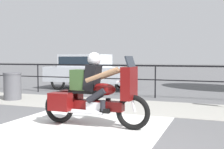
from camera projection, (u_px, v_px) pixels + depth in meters
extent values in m
plane|color=#565659|center=(94.00, 137.00, 5.25)|extent=(120.00, 120.00, 0.00)
cube|color=#99968E|center=(141.00, 107.00, 8.42)|extent=(44.00, 2.40, 0.01)
cube|color=silver|center=(62.00, 136.00, 5.27)|extent=(3.49, 6.00, 0.01)
cube|color=black|center=(155.00, 66.00, 10.19)|extent=(36.00, 0.04, 0.06)
cube|color=black|center=(155.00, 80.00, 10.22)|extent=(36.00, 0.03, 0.04)
cylinder|color=black|center=(38.00, 78.00, 12.04)|extent=(0.05, 0.05, 1.21)
cylinder|color=black|center=(155.00, 82.00, 10.22)|extent=(0.05, 0.05, 1.21)
torus|color=black|center=(133.00, 112.00, 5.71)|extent=(0.72, 0.11, 0.72)
torus|color=black|center=(59.00, 107.00, 6.33)|extent=(0.72, 0.11, 0.72)
cube|color=#5B0C0C|center=(94.00, 105.00, 6.01)|extent=(1.32, 0.22, 0.20)
cube|color=silver|center=(96.00, 107.00, 6.01)|extent=(0.34, 0.26, 0.26)
ellipsoid|color=#5B0C0C|center=(103.00, 89.00, 5.92)|extent=(0.57, 0.30, 0.26)
cube|color=black|center=(87.00, 91.00, 6.06)|extent=(0.76, 0.28, 0.08)
cube|color=#5B0C0C|center=(129.00, 83.00, 5.70)|extent=(0.20, 0.56, 0.67)
cube|color=#1E232B|center=(130.00, 62.00, 5.67)|extent=(0.10, 0.47, 0.24)
cylinder|color=silver|center=(123.00, 81.00, 5.75)|extent=(0.04, 0.70, 0.04)
cylinder|color=silver|center=(82.00, 112.00, 5.95)|extent=(0.95, 0.09, 0.09)
cube|color=#5B0C0C|center=(60.00, 102.00, 6.03)|extent=(0.48, 0.28, 0.38)
cube|color=#5B0C0C|center=(71.00, 99.00, 6.48)|extent=(0.48, 0.28, 0.38)
cylinder|color=silver|center=(132.00, 98.00, 5.71)|extent=(0.20, 0.06, 0.59)
cube|color=black|center=(93.00, 78.00, 5.99)|extent=(0.31, 0.36, 0.57)
sphere|color=#8C6647|center=(94.00, 60.00, 5.95)|extent=(0.23, 0.23, 0.23)
sphere|color=#B7B7BC|center=(94.00, 59.00, 5.95)|extent=(0.29, 0.29, 0.29)
cylinder|color=black|center=(96.00, 96.00, 5.82)|extent=(0.44, 0.13, 0.34)
cylinder|color=black|center=(103.00, 106.00, 5.78)|extent=(0.11, 0.11, 0.22)
cube|color=black|center=(105.00, 111.00, 5.77)|extent=(0.20, 0.10, 0.09)
cylinder|color=black|center=(102.00, 94.00, 6.10)|extent=(0.44, 0.13, 0.34)
cylinder|color=black|center=(108.00, 103.00, 6.06)|extent=(0.11, 0.11, 0.22)
cube|color=black|center=(110.00, 108.00, 6.05)|extent=(0.20, 0.10, 0.09)
cylinder|color=#8C6647|center=(102.00, 75.00, 5.59)|extent=(0.71, 0.09, 0.33)
cylinder|color=#8C6647|center=(112.00, 73.00, 6.15)|extent=(0.71, 0.09, 0.33)
cube|color=#2D4723|center=(80.00, 80.00, 6.10)|extent=(0.35, 0.32, 0.44)
cube|color=#B7BCC4|center=(90.00, 74.00, 13.02)|extent=(4.08, 1.69, 0.68)
cube|color=#B7BCC4|center=(85.00, 61.00, 13.07)|extent=(2.12, 1.49, 0.58)
cube|color=#19232D|center=(106.00, 61.00, 12.70)|extent=(0.04, 1.32, 0.46)
cube|color=#19232D|center=(85.00, 61.00, 13.07)|extent=(1.95, 1.53, 0.38)
torus|color=black|center=(110.00, 84.00, 11.87)|extent=(0.74, 0.11, 0.74)
torus|color=black|center=(121.00, 81.00, 13.32)|extent=(0.74, 0.11, 0.74)
torus|color=black|center=(58.00, 82.00, 12.77)|extent=(0.74, 0.11, 0.74)
torus|color=black|center=(74.00, 79.00, 14.22)|extent=(0.74, 0.11, 0.74)
cylinder|color=#515156|center=(13.00, 87.00, 9.79)|extent=(0.60, 0.60, 0.90)
cylinder|color=#515156|center=(12.00, 73.00, 9.76)|extent=(0.63, 0.63, 0.06)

